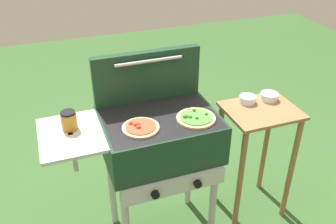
% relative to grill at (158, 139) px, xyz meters
% --- Properties ---
extents(grill, '(0.96, 0.53, 0.90)m').
position_rel_grill_xyz_m(grill, '(0.00, 0.00, 0.00)').
color(grill, '#193823').
rests_on(grill, ground_plane).
extents(grill_lid_open, '(0.63, 0.08, 0.30)m').
position_rel_grill_xyz_m(grill_lid_open, '(0.01, 0.22, 0.30)').
color(grill_lid_open, '#193823').
rests_on(grill_lid_open, grill).
extents(pizza_veggie, '(0.21, 0.21, 0.04)m').
position_rel_grill_xyz_m(pizza_veggie, '(0.19, -0.09, 0.15)').
color(pizza_veggie, '#E0C17F').
rests_on(pizza_veggie, grill).
extents(pizza_pepperoni, '(0.20, 0.20, 0.03)m').
position_rel_grill_xyz_m(pizza_pepperoni, '(-0.12, -0.07, 0.15)').
color(pizza_pepperoni, beige).
rests_on(pizza_pepperoni, grill).
extents(sauce_jar, '(0.08, 0.08, 0.10)m').
position_rel_grill_xyz_m(sauce_jar, '(-0.46, 0.05, 0.19)').
color(sauce_jar, '#B77A1E').
rests_on(sauce_jar, grill).
extents(prep_table, '(0.44, 0.36, 0.82)m').
position_rel_grill_xyz_m(prep_table, '(0.67, 0.00, -0.18)').
color(prep_table, olive).
rests_on(prep_table, ground_plane).
extents(topping_bowl_near, '(0.11, 0.11, 0.04)m').
position_rel_grill_xyz_m(topping_bowl_near, '(0.78, 0.09, 0.08)').
color(topping_bowl_near, silver).
rests_on(topping_bowl_near, prep_table).
extents(topping_bowl_far, '(0.10, 0.10, 0.04)m').
position_rel_grill_xyz_m(topping_bowl_far, '(0.63, 0.11, 0.08)').
color(topping_bowl_far, silver).
rests_on(topping_bowl_far, prep_table).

